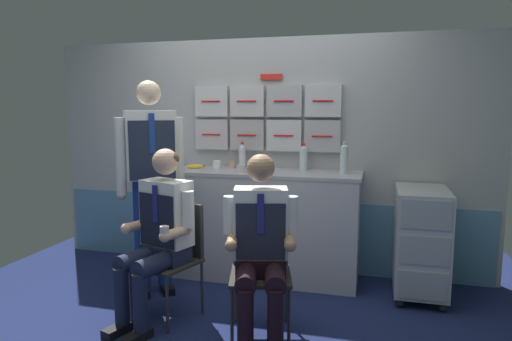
# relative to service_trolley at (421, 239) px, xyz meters

# --- Properties ---
(ground) EXTENTS (4.80, 4.80, 0.04)m
(ground) POSITION_rel_service_trolley_xyz_m (-1.41, -1.00, -0.49)
(ground) COLOR #18214D
(galley_bulkhead) EXTENTS (4.20, 0.14, 2.15)m
(galley_bulkhead) POSITION_rel_service_trolley_xyz_m (-1.40, 0.37, 0.59)
(galley_bulkhead) COLOR #ACADAF
(galley_bulkhead) RESTS_ON ground
(galley_counter) EXTENTS (1.68, 0.53, 0.97)m
(galley_counter) POSITION_rel_service_trolley_xyz_m (-1.31, 0.09, 0.01)
(galley_counter) COLOR #B7B8C3
(galley_counter) RESTS_ON ground
(service_trolley) EXTENTS (0.40, 0.65, 0.88)m
(service_trolley) POSITION_rel_service_trolley_xyz_m (0.00, 0.00, 0.00)
(service_trolley) COLOR black
(service_trolley) RESTS_ON ground
(folding_chair_left) EXTENTS (0.51, 0.51, 0.82)m
(folding_chair_left) POSITION_rel_service_trolley_xyz_m (-1.77, -0.79, 0.03)
(folding_chair_left) COLOR #2D2D33
(folding_chair_left) RESTS_ON ground
(crew_member_left) EXTENTS (0.53, 0.67, 1.23)m
(crew_member_left) POSITION_rel_service_trolley_xyz_m (-1.83, -0.94, 0.20)
(crew_member_left) COLOR black
(crew_member_left) RESTS_ON ground
(folding_chair_right) EXTENTS (0.49, 0.49, 0.82)m
(folding_chair_right) POSITION_rel_service_trolley_xyz_m (-1.10, -0.87, 0.03)
(folding_chair_right) COLOR #2D2D33
(folding_chair_right) RESTS_ON ground
(crew_member_right) EXTENTS (0.50, 0.65, 1.22)m
(crew_member_right) POSITION_rel_service_trolley_xyz_m (-1.06, -1.02, 0.19)
(crew_member_right) COLOR black
(crew_member_right) RESTS_ON ground
(crew_member_standing) EXTENTS (0.46, 0.41, 1.73)m
(crew_member_standing) POSITION_rel_service_trolley_xyz_m (-2.11, -0.49, 0.57)
(crew_member_standing) COLOR black
(crew_member_standing) RESTS_ON ground
(water_bottle_clear) EXTENTS (0.07, 0.07, 0.27)m
(water_bottle_clear) POSITION_rel_service_trolley_xyz_m (-0.63, 0.10, 0.62)
(water_bottle_clear) COLOR silver
(water_bottle_clear) RESTS_ON galley_counter
(water_bottle_short) EXTENTS (0.07, 0.07, 0.24)m
(water_bottle_short) POSITION_rel_service_trolley_xyz_m (-1.56, 0.23, 0.61)
(water_bottle_short) COLOR silver
(water_bottle_short) RESTS_ON galley_counter
(sparkling_bottle_green) EXTENTS (0.07, 0.07, 0.24)m
(sparkling_bottle_green) POSITION_rel_service_trolley_xyz_m (-0.99, 0.22, 0.61)
(sparkling_bottle_green) COLOR silver
(sparkling_bottle_green) RESTS_ON galley_counter
(coffee_cup_spare) EXTENTS (0.06, 0.06, 0.07)m
(coffee_cup_spare) POSITION_rel_service_trolley_xyz_m (-1.66, 0.22, 0.53)
(coffee_cup_spare) COLOR tan
(coffee_cup_spare) RESTS_ON galley_counter
(coffee_cup_white) EXTENTS (0.07, 0.07, 0.07)m
(coffee_cup_white) POSITION_rel_service_trolley_xyz_m (-1.50, -0.03, 0.53)
(coffee_cup_white) COLOR silver
(coffee_cup_white) RESTS_ON galley_counter
(espresso_cup_small) EXTENTS (0.07, 0.07, 0.07)m
(espresso_cup_small) POSITION_rel_service_trolley_xyz_m (-1.79, 0.18, 0.53)
(espresso_cup_small) COLOR white
(espresso_cup_small) RESTS_ON galley_counter
(snack_banana) EXTENTS (0.17, 0.10, 0.04)m
(snack_banana) POSITION_rel_service_trolley_xyz_m (-1.97, 0.09, 0.51)
(snack_banana) COLOR yellow
(snack_banana) RESTS_ON galley_counter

